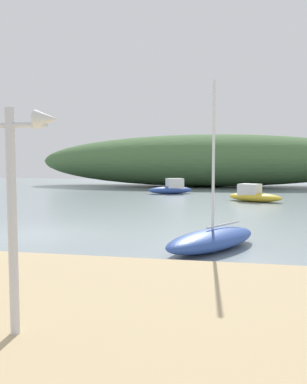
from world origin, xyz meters
TOP-DOWN VIEW (x-y plane):
  - ground_plane at (0.00, 0.00)m, footprint 120.00×120.00m
  - distant_hill at (3.79, 33.38)m, footprint 41.74×13.26m
  - sailboat_inner_mooring at (5.97, -1.40)m, footprint 3.14×3.89m
  - motorboat_outer_mooring at (1.80, 19.94)m, footprint 4.21×2.91m
  - motorboat_off_point at (8.31, 13.81)m, footprint 4.01×3.07m

SIDE VIEW (x-z plane):
  - ground_plane at x=0.00m, z-range 0.00..0.00m
  - sailboat_inner_mooring at x=5.97m, z-range -2.08..2.70m
  - motorboat_off_point at x=8.31m, z-range -0.16..1.05m
  - motorboat_outer_mooring at x=1.80m, z-range -0.19..1.18m
  - distant_hill at x=3.79m, z-range 0.00..6.34m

